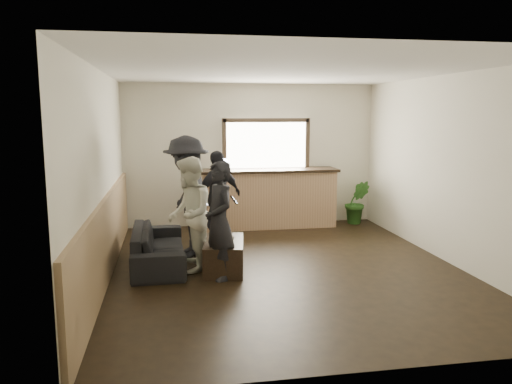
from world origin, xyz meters
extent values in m
cube|color=black|center=(0.00, 0.00, 0.00)|extent=(5.00, 6.00, 0.01)
cube|color=silver|center=(0.00, 0.00, 2.80)|extent=(5.00, 6.00, 0.01)
cube|color=beige|center=(0.00, 3.00, 1.40)|extent=(5.00, 0.01, 2.80)
cube|color=beige|center=(0.00, -3.00, 1.40)|extent=(5.00, 0.01, 2.80)
cube|color=beige|center=(-2.50, 0.00, 1.40)|extent=(0.01, 6.00, 2.80)
cube|color=beige|center=(2.50, 0.00, 1.40)|extent=(0.01, 6.00, 2.80)
cube|color=tan|center=(-2.47, 0.00, 0.55)|extent=(0.06, 5.90, 1.10)
cube|color=#A87E5B|center=(0.30, 2.68, 0.55)|extent=(2.60, 0.60, 1.10)
cube|color=black|center=(0.30, 2.68, 1.12)|extent=(2.70, 0.68, 0.05)
cube|color=white|center=(0.30, 2.96, 1.60)|extent=(1.60, 0.06, 0.90)
cube|color=#3F3326|center=(0.30, 2.93, 2.09)|extent=(1.72, 0.08, 0.08)
cube|color=#3F3326|center=(-0.54, 2.93, 1.60)|extent=(0.08, 0.08, 1.06)
cube|color=#3F3326|center=(1.14, 2.93, 1.60)|extent=(0.08, 0.08, 1.06)
imported|color=black|center=(-1.80, 0.50, 0.28)|extent=(0.77, 1.90, 0.55)
cube|color=black|center=(-0.87, 0.06, 0.22)|extent=(0.68, 1.05, 0.43)
imported|color=silver|center=(-0.92, 0.29, 0.49)|extent=(0.17, 0.17, 0.10)
imported|color=silver|center=(-0.80, -0.12, 0.48)|extent=(0.14, 0.14, 0.09)
imported|color=#2D6623|center=(2.13, 2.65, 0.44)|extent=(0.56, 0.49, 0.89)
imported|color=black|center=(-0.97, -0.29, 0.80)|extent=(0.54, 0.67, 1.60)
cube|color=black|center=(-0.76, -0.22, 1.07)|extent=(0.11, 0.10, 0.12)
cube|color=silver|center=(-0.76, -0.23, 1.07)|extent=(0.09, 0.08, 0.11)
imported|color=silver|center=(-1.35, 0.13, 0.81)|extent=(0.68, 0.84, 1.63)
cube|color=black|center=(-1.13, 0.12, 1.00)|extent=(0.10, 0.08, 0.12)
cube|color=silver|center=(-1.13, 0.11, 1.01)|extent=(0.08, 0.07, 0.11)
imported|color=black|center=(-1.35, 0.91, 0.94)|extent=(0.84, 1.29, 1.89)
cube|color=black|center=(-1.13, 0.93, 1.09)|extent=(0.10, 0.08, 0.12)
cube|color=silver|center=(-1.13, 0.93, 1.10)|extent=(0.08, 0.07, 0.11)
imported|color=black|center=(-0.78, 1.73, 0.80)|extent=(1.00, 0.83, 1.59)
cube|color=black|center=(-0.66, 1.54, 1.41)|extent=(0.11, 0.12, 0.12)
cube|color=silver|center=(-0.66, 1.54, 1.41)|extent=(0.10, 0.10, 0.11)
camera|label=1|loc=(-1.61, -6.81, 2.22)|focal=35.00mm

